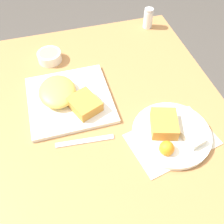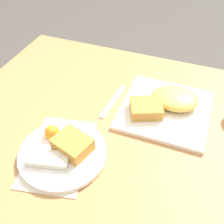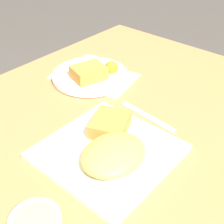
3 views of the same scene
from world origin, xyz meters
The scene contains 5 objects.
dining_table centered at (0.00, 0.00, 0.64)m, with size 1.08×0.83×0.72m.
menu_card centered at (0.12, 0.17, 0.72)m, with size 0.21×0.28×0.00m.
plate_square_near centered at (-0.12, -0.11, 0.74)m, with size 0.28×0.28×0.06m.
plate_oval_far centered at (0.10, 0.17, 0.74)m, with size 0.24×0.24×0.05m.
butter_knife centered at (0.05, -0.08, 0.72)m, with size 0.03×0.18×0.00m.
Camera 3 is at (-0.51, -0.45, 1.21)m, focal length 50.00 mm.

